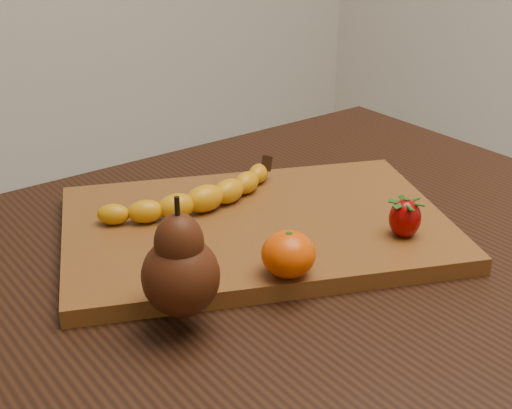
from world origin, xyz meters
TOP-DOWN VIEW (x-y plane):
  - table at (0.00, 0.00)m, footprint 1.00×0.70m
  - cutting_board at (0.03, 0.05)m, footprint 0.53×0.46m
  - banana at (-0.00, 0.10)m, footprint 0.21×0.06m
  - pear at (-0.14, -0.07)m, footprint 0.09×0.09m
  - mandarin at (-0.02, -0.08)m, footprint 0.07×0.07m
  - strawberry at (0.15, -0.09)m, footprint 0.04×0.04m

SIDE VIEW (x-z plane):
  - table at x=0.00m, z-range 0.28..1.04m
  - cutting_board at x=0.03m, z-range 0.76..0.78m
  - banana at x=0.00m, z-range 0.78..0.81m
  - strawberry at x=0.15m, z-range 0.78..0.83m
  - mandarin at x=-0.02m, z-range 0.78..0.83m
  - pear at x=-0.14m, z-range 0.78..0.89m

